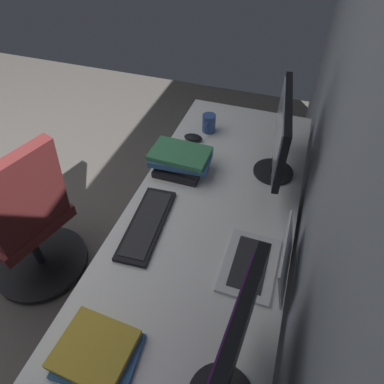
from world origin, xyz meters
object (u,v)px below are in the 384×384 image
laptop_leftmost (264,262)px  keyboard_main (147,224)px  monitor_secondary (226,369)px  monitor_primary (281,133)px  mouse_main (193,138)px  book_stack_near (96,352)px  drawer_pedestal (220,239)px  book_stack_far (181,161)px  coffee_mug (209,123)px  office_chair (28,225)px

laptop_leftmost → keyboard_main: (-0.06, -0.51, -0.04)m
monitor_secondary → monitor_primary: bearing=-179.4°
mouse_main → book_stack_near: book_stack_near is taller
drawer_pedestal → monitor_primary: size_ratio=1.28×
book_stack_far → monitor_secondary: bearing=26.1°
monitor_secondary → book_stack_near: 0.47m
coffee_mug → office_chair: bearing=-45.3°
drawer_pedestal → coffee_mug: (-0.45, -0.22, 0.44)m
book_stack_far → office_chair: size_ratio=0.31×
monitor_primary → office_chair: monitor_primary is taller
mouse_main → book_stack_near: (1.20, 0.07, 0.01)m
coffee_mug → book_stack_far: bearing=-5.9°
mouse_main → office_chair: 1.02m
drawer_pedestal → monitor_primary: 0.68m
monitor_primary → book_stack_near: (1.07, -0.40, -0.22)m
drawer_pedestal → book_stack_near: book_stack_near is taller
keyboard_main → coffee_mug: 0.77m
mouse_main → book_stack_near: 1.21m
monitor_primary → book_stack_far: monitor_primary is taller
book_stack_far → coffee_mug: bearing=174.1°
drawer_pedestal → book_stack_near: 0.97m
drawer_pedestal → laptop_leftmost: size_ratio=2.27×
mouse_main → coffee_mug: coffee_mug is taller
mouse_main → book_stack_far: 0.26m
monitor_secondary → office_chair: size_ratio=0.52×
book_stack_near → book_stack_far: bearing=-176.7°
monitor_primary → mouse_main: 0.54m
keyboard_main → office_chair: size_ratio=0.44×
laptop_leftmost → mouse_main: 0.89m
monitor_secondary → office_chair: monitor_secondary is taller
monitor_primary → coffee_mug: 0.51m
monitor_secondary → laptop_leftmost: bearing=175.3°
book_stack_near → book_stack_far: size_ratio=0.88×
book_stack_near → laptop_leftmost: bearing=137.3°
drawer_pedestal → office_chair: bearing=-72.3°
monitor_secondary → mouse_main: (-1.20, -0.48, -0.25)m
monitor_secondary → laptop_leftmost: size_ratio=1.64×
book_stack_near → monitor_secondary: bearing=90.4°
drawer_pedestal → monitor_primary: monitor_primary is taller
monitor_secondary → book_stack_far: bearing=-153.9°
laptop_leftmost → book_stack_near: size_ratio=1.14×
monitor_secondary → mouse_main: bearing=-158.2°
book_stack_near → office_chair: 1.01m
drawer_pedestal → book_stack_far: 0.51m
drawer_pedestal → keyboard_main: 0.57m
laptop_leftmost → office_chair: size_ratio=0.32×
book_stack_near → book_stack_far: 0.95m
drawer_pedestal → coffee_mug: 0.67m
keyboard_main → office_chair: (0.00, -0.73, -0.28)m
monitor_secondary → book_stack_far: monitor_secondary is taller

